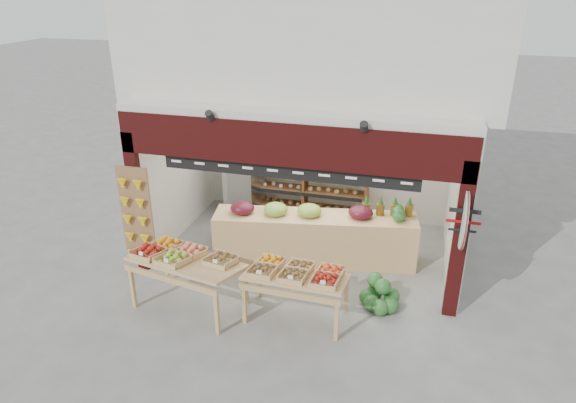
# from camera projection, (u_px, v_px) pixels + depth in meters

# --- Properties ---
(ground) EXTENTS (60.00, 60.00, 0.00)m
(ground) POSITION_uv_depth(u_px,v_px,m) (300.00, 259.00, 9.94)
(ground) COLOR slate
(ground) RESTS_ON ground
(shop_structure) EXTENTS (6.36, 5.12, 5.40)m
(shop_structure) POSITION_uv_depth(u_px,v_px,m) (323.00, 39.00, 9.76)
(shop_structure) COLOR silver
(shop_structure) RESTS_ON ground
(banana_board) EXTENTS (0.60, 0.15, 1.80)m
(banana_board) POSITION_uv_depth(u_px,v_px,m) (136.00, 217.00, 9.10)
(banana_board) COLOR brown
(banana_board) RESTS_ON ground
(gift_sign) EXTENTS (0.04, 0.93, 0.92)m
(gift_sign) POSITION_uv_depth(u_px,v_px,m) (464.00, 220.00, 7.57)
(gift_sign) COLOR #A3CEB5
(gift_sign) RESTS_ON ground
(back_shelving) EXTENTS (2.75, 0.45, 1.72)m
(back_shelving) POSITION_uv_depth(u_px,v_px,m) (305.00, 176.00, 11.14)
(back_shelving) COLOR brown
(back_shelving) RESTS_ON ground
(refrigerator) EXTENTS (0.85, 0.85, 1.82)m
(refrigerator) POSITION_uv_depth(u_px,v_px,m) (245.00, 179.00, 11.31)
(refrigerator) COLOR silver
(refrigerator) RESTS_ON ground
(cardboard_stack) EXTENTS (0.95, 0.69, 0.64)m
(cardboard_stack) POSITION_uv_depth(u_px,v_px,m) (241.00, 231.00, 10.53)
(cardboard_stack) COLOR beige
(cardboard_stack) RESTS_ON ground
(mid_counter) EXTENTS (3.85, 1.38, 1.17)m
(mid_counter) POSITION_uv_depth(u_px,v_px,m) (314.00, 236.00, 9.72)
(mid_counter) COLOR tan
(mid_counter) RESTS_ON ground
(display_table_left) EXTENTS (1.91, 1.29, 1.10)m
(display_table_left) POSITION_uv_depth(u_px,v_px,m) (182.00, 258.00, 8.30)
(display_table_left) COLOR tan
(display_table_left) RESTS_ON ground
(display_table_right) EXTENTS (1.61, 0.92, 1.01)m
(display_table_right) POSITION_uv_depth(u_px,v_px,m) (296.00, 274.00, 7.97)
(display_table_right) COLOR tan
(display_table_right) RESTS_ON ground
(watermelon_pile) EXTENTS (0.66, 0.68, 0.52)m
(watermelon_pile) POSITION_uv_depth(u_px,v_px,m) (379.00, 296.00, 8.47)
(watermelon_pile) COLOR #1A4F1F
(watermelon_pile) RESTS_ON ground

